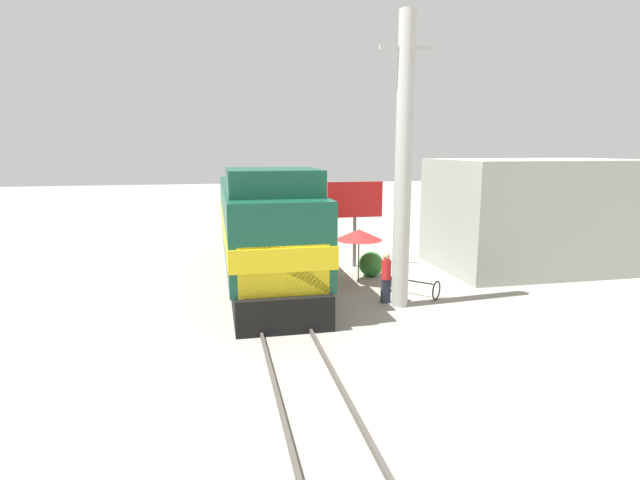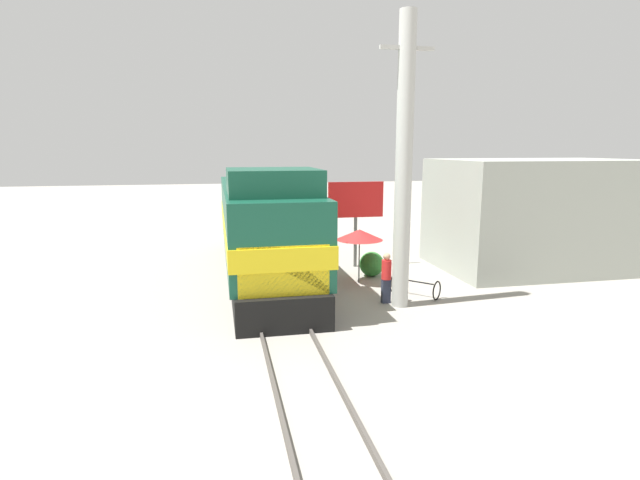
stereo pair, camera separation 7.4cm
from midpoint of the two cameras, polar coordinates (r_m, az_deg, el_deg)
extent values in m
plane|color=gray|center=(17.70, -5.46, -7.10)|extent=(120.00, 120.00, 0.00)
cube|color=#4C4742|center=(17.62, -7.80, -6.98)|extent=(0.08, 35.04, 0.15)
cube|color=#4C4742|center=(17.77, -3.15, -6.75)|extent=(0.08, 35.04, 0.15)
cube|color=black|center=(21.21, -6.66, -2.65)|extent=(2.89, 14.07, 1.08)
cube|color=#144C38|center=(20.87, -6.77, 2.46)|extent=(3.14, 13.51, 2.73)
cube|color=yellow|center=(20.91, -6.76, 1.72)|extent=(3.18, 13.65, 0.70)
cube|color=yellow|center=(15.33, -4.74, -2.76)|extent=(2.67, 1.97, 1.50)
cube|color=#144C38|center=(16.50, -5.55, 6.63)|extent=(2.96, 3.10, 0.85)
cylinder|color=#B2B2AD|center=(16.68, 9.39, 8.45)|extent=(0.56, 0.56, 9.56)
cube|color=#B2B2AD|center=(16.95, 9.78, 20.82)|extent=(1.80, 0.12, 0.12)
cylinder|color=#4C4C4C|center=(19.86, 4.33, -2.04)|extent=(0.05, 0.05, 2.08)
cone|color=red|center=(19.67, 4.36, 0.62)|extent=(1.85, 1.85, 0.42)
cube|color=#595959|center=(22.62, 3.87, -0.24)|extent=(0.12, 0.12, 2.27)
cube|color=red|center=(22.34, 3.93, 4.63)|extent=(2.53, 0.08, 1.59)
sphere|color=#2D722D|center=(21.12, 5.75, -2.74)|extent=(1.04, 1.04, 1.04)
cube|color=#2D3347|center=(17.61, 7.39, -5.79)|extent=(0.30, 0.20, 0.85)
cylinder|color=red|center=(17.41, 7.45, -3.37)|extent=(0.34, 0.34, 0.68)
sphere|color=tan|center=(17.31, 7.48, -1.88)|extent=(0.25, 0.25, 0.25)
torus|color=black|center=(18.92, 8.32, -4.90)|extent=(0.54, 0.51, 0.70)
torus|color=black|center=(18.26, 13.04, -5.63)|extent=(0.54, 0.51, 0.70)
cube|color=black|center=(18.52, 10.66, -4.67)|extent=(1.00, 1.07, 0.04)
cylinder|color=black|center=(18.66, 9.82, -4.78)|extent=(0.04, 0.04, 0.29)
cube|color=#999E93|center=(24.35, 23.33, 2.76)|extent=(8.67, 5.56, 4.84)
camera|label=1|loc=(0.04, -90.14, -0.03)|focal=28.00mm
camera|label=2|loc=(0.04, 89.86, 0.03)|focal=28.00mm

